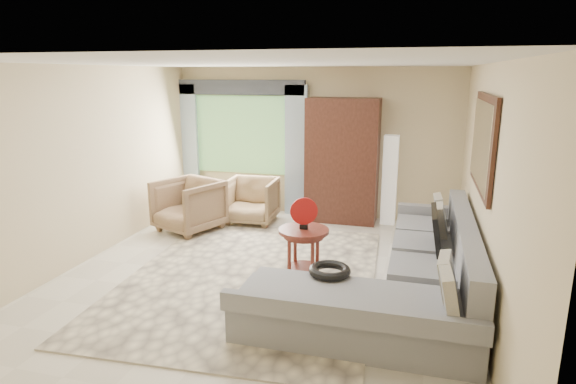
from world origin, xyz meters
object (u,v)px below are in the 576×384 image
(armchair_left, at_px, (189,205))
(tv_screen, at_px, (436,230))
(armchair_right, at_px, (251,201))
(floor_lamp, at_px, (390,180))
(coffee_table, at_px, (304,252))
(sectional_sofa, at_px, (409,279))
(armoire, at_px, (342,161))
(potted_plant, at_px, (203,196))

(armchair_left, bearing_deg, tv_screen, 5.18)
(armchair_left, distance_m, armchair_right, 1.07)
(floor_lamp, bearing_deg, coffee_table, -108.64)
(armchair_left, height_order, armchair_right, armchair_left)
(armchair_right, xyz_separation_m, floor_lamp, (2.26, 0.59, 0.37))
(coffee_table, bearing_deg, sectional_sofa, -17.10)
(coffee_table, bearing_deg, armoire, 88.55)
(sectional_sofa, relative_size, armoire, 1.65)
(armoire, bearing_deg, sectional_sofa, -66.94)
(tv_screen, bearing_deg, armoire, 121.95)
(coffee_table, relative_size, potted_plant, 1.04)
(sectional_sofa, bearing_deg, armoire, 113.06)
(coffee_table, relative_size, armchair_right, 0.74)
(sectional_sofa, distance_m, armoire, 3.24)
(tv_screen, relative_size, armchair_right, 0.88)
(armchair_left, bearing_deg, potted_plant, 125.74)
(sectional_sofa, distance_m, armchair_right, 3.58)
(potted_plant, bearing_deg, coffee_table, -43.76)
(tv_screen, xyz_separation_m, armchair_right, (-2.96, 1.87, -0.34))
(coffee_table, bearing_deg, floor_lamp, 71.36)
(coffee_table, bearing_deg, tv_screen, 3.43)
(armoire, bearing_deg, tv_screen, -58.05)
(armchair_right, bearing_deg, tv_screen, -34.62)
(armchair_right, bearing_deg, floor_lamp, 12.45)
(armchair_right, bearing_deg, potted_plant, 157.34)
(armchair_left, bearing_deg, armchair_right, 62.14)
(armoire, bearing_deg, potted_plant, -177.04)
(armchair_left, relative_size, floor_lamp, 0.62)
(sectional_sofa, xyz_separation_m, potted_plant, (-3.77, 2.77, 0.02))
(tv_screen, distance_m, floor_lamp, 2.56)
(tv_screen, bearing_deg, armchair_left, 162.54)
(sectional_sofa, distance_m, tv_screen, 0.71)
(sectional_sofa, xyz_separation_m, armchair_left, (-3.52, 1.68, 0.14))
(armchair_right, relative_size, potted_plant, 1.40)
(armchair_left, height_order, armoire, armoire)
(armchair_right, height_order, potted_plant, armchair_right)
(sectional_sofa, relative_size, armchair_left, 3.73)
(floor_lamp, bearing_deg, armchair_left, -157.54)
(sectional_sofa, distance_m, potted_plant, 4.67)
(sectional_sofa, distance_m, coffee_table, 1.36)
(tv_screen, bearing_deg, armchair_right, 147.65)
(armchair_right, bearing_deg, armoire, 17.83)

